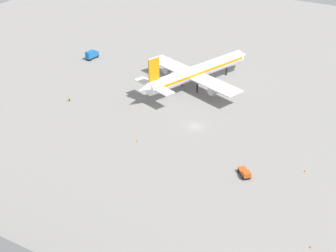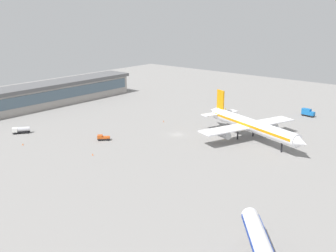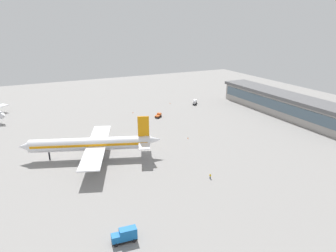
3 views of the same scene
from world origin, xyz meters
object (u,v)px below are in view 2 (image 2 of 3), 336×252
Objects in this scene: catering_truck at (308,112)px; ground_crew_worker at (226,109)px; pushback_tractor at (103,138)px; safety_cone_mid_apron at (163,121)px; safety_cone_near_gate at (23,144)px; airplane_at_gate at (251,125)px; fuel_truck at (21,130)px; safety_cone_far_side at (93,154)px.

ground_crew_worker is at bearing -148.67° from catering_truck.
safety_cone_mid_apron is at bearing -134.75° from pushback_tractor.
safety_cone_near_gate is (21.55, -17.01, -0.67)m from pushback_tractor.
airplane_at_gate reaches higher than pushback_tractor.
safety_cone_near_gate is (7.20, 12.90, -1.09)m from fuel_truck.
ground_crew_worker is (-79.04, 40.59, -0.54)m from fuel_truck.
catering_truck is at bearing 138.43° from safety_cone_mid_apron.
safety_cone_near_gate is at bearing -71.32° from safety_cone_far_side.
airplane_at_gate is at bearing 176.81° from pushback_tractor.
catering_truck reaches higher than fuel_truck.
airplane_at_gate reaches higher than catering_truck.
airplane_at_gate is 85.62m from fuel_truck.
safety_cone_mid_apron is at bearing -147.57° from ground_crew_worker.
airplane_at_gate is 46.13m from catering_truck.
safety_cone_mid_apron is at bearing -125.89° from catering_truck.
pushback_tractor is at bearing -143.36° from safety_cone_far_side.
catering_truck is 1.28× the size of pushback_tractor.
safety_cone_near_gate is at bearing 8.17° from pushback_tractor.
airplane_at_gate is 80.28m from safety_cone_near_gate.
pushback_tractor reaches higher than safety_cone_far_side.
safety_cone_far_side is (-1.72, 39.30, -1.09)m from fuel_truck.
airplane_at_gate is 42.75m from ground_crew_worker.
fuel_truck is at bearing -121.96° from catering_truck.
safety_cone_mid_apron is 1.00× the size of safety_cone_far_side.
catering_truck is at bearing 177.28° from fuel_truck.
catering_truck is at bearing 160.08° from safety_cone_far_side.
ground_crew_worker reaches higher than safety_cone_mid_apron.
safety_cone_near_gate is 1.00× the size of safety_cone_far_side.
catering_truck reaches higher than safety_cone_mid_apron.
ground_crew_worker is (15.54, -32.35, -0.85)m from catering_truck.
catering_truck is 9.60× the size of safety_cone_near_gate.
safety_cone_mid_apron is at bearing -169.08° from safety_cone_far_side.
fuel_truck reaches higher than ground_crew_worker.
catering_truck is (-45.90, 2.62, -3.80)m from airplane_at_gate.
safety_cone_far_side is (-8.92, 26.40, 0.00)m from safety_cone_near_gate.
catering_truck is 9.60× the size of safety_cone_mid_apron.
airplane_at_gate is 10.67× the size of pushback_tractor.
fuel_truck is 1.39× the size of pushback_tractor.
pushback_tractor is at bearing -1.21° from safety_cone_mid_apron.
safety_cone_mid_apron is (47.75, -42.34, -1.40)m from catering_truck.
catering_truck is 98.77m from safety_cone_far_side.
airplane_at_gate reaches higher than fuel_truck.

